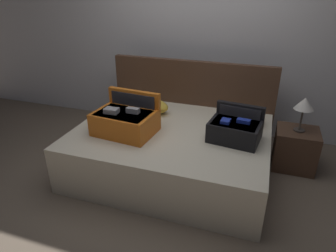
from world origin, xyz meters
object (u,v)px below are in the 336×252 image
bed (171,151)px  hard_case_large (125,120)px  pillow_center_head (241,115)px  nightstand (295,149)px  table_lamp (304,105)px  pillow_near_headboard (148,105)px  hard_case_medium (235,129)px

bed → hard_case_large: size_ratio=3.17×
pillow_center_head → nightstand: (0.61, 0.08, -0.36)m
pillow_center_head → table_lamp: 0.64m
table_lamp → pillow_near_headboard: bearing=-175.0°
hard_case_medium → table_lamp: 0.82m
pillow_center_head → pillow_near_headboard: bearing=-176.6°
pillow_near_headboard → pillow_center_head: pillow_center_head is taller
table_lamp → hard_case_large: bearing=-157.5°
hard_case_large → hard_case_medium: bearing=15.7°
table_lamp → nightstand: bearing=0.0°
pillow_near_headboard → pillow_center_head: (1.07, 0.06, 0.00)m
pillow_near_headboard → hard_case_large: bearing=-91.6°
hard_case_large → hard_case_medium: 1.09m
bed → hard_case_large: 0.61m
pillow_center_head → nightstand: size_ratio=1.09×
pillow_center_head → nightstand: bearing=7.8°
bed → pillow_center_head: (0.66, 0.43, 0.34)m
nightstand → table_lamp: 0.52m
bed → hard_case_large: bearing=-155.7°
hard_case_large → nightstand: 1.88m
bed → hard_case_medium: (0.64, 0.00, 0.36)m
hard_case_medium → nightstand: (0.63, 0.51, -0.39)m
pillow_near_headboard → nightstand: pillow_near_headboard is taller
hard_case_medium → table_lamp: table_lamp is taller
hard_case_medium → table_lamp: size_ratio=1.38×
pillow_near_headboard → pillow_center_head: size_ratio=1.04×
hard_case_medium → pillow_near_headboard: hard_case_medium is taller
bed → pillow_center_head: pillow_center_head is taller
bed → hard_case_large: (-0.43, -0.19, 0.38)m
bed → nightstand: size_ratio=4.41×
bed → nightstand: (1.27, 0.51, -0.02)m
bed → table_lamp: table_lamp is taller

